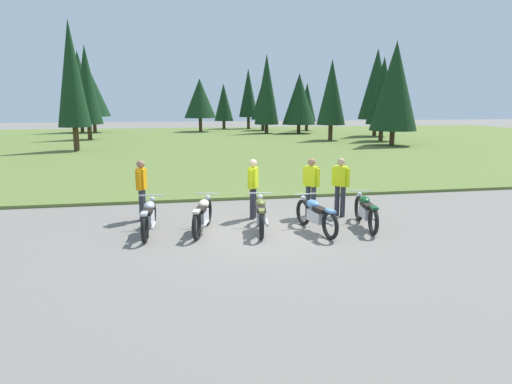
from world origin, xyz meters
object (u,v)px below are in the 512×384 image
Objects in this scene: motorcycle_olive at (261,214)px; rider_near_row_end at (253,185)px; rider_in_hivis_vest at (341,184)px; motorcycle_silver at (149,217)px; rider_with_back_turned at (142,186)px; motorcycle_cream at (203,215)px; motorcycle_british_green at (366,211)px; motorcycle_sky_blue at (316,215)px; rider_checking_bike at (311,184)px.

rider_near_row_end reaches higher than motorcycle_olive.
motorcycle_silver is at bearing -170.84° from rider_in_hivis_vest.
motorcycle_cream is at bearing -43.68° from rider_with_back_turned.
motorcycle_cream is 1.23× the size of rider_in_hivis_vest.
rider_near_row_end is at bearing 88.13° from motorcycle_olive.
motorcycle_british_green is at bearing -4.34° from motorcycle_silver.
motorcycle_silver is at bearing -81.03° from rider_with_back_turned.
motorcycle_cream is at bearing -143.30° from rider_near_row_end.
motorcycle_sky_blue is 1.42m from motorcycle_british_green.
rider_near_row_end is at bearing 20.99° from motorcycle_silver.
rider_with_back_turned reaches higher than motorcycle_british_green.
rider_checking_bike is at bearing -2.92° from rider_near_row_end.
rider_in_hivis_vest and rider_near_row_end have the same top height.
motorcycle_sky_blue and motorcycle_british_green have the same top height.
rider_in_hivis_vest reaches higher than motorcycle_sky_blue.
motorcycle_olive is (1.45, -0.20, 0.00)m from motorcycle_cream.
rider_checking_bike is (-1.05, 1.41, 0.51)m from motorcycle_british_green.
motorcycle_sky_blue is (2.78, -0.54, 0.00)m from motorcycle_cream.
rider_near_row_end is (3.03, -0.36, 0.00)m from rider_with_back_turned.
rider_with_back_turned is 1.00× the size of rider_in_hivis_vest.
rider_near_row_end is (-2.47, 0.22, 0.00)m from rider_in_hivis_vest.
motorcycle_sky_blue is 4.79m from rider_with_back_turned.
motorcycle_cream is 4.21m from motorcycle_british_green.
motorcycle_british_green is (2.74, -0.18, 0.00)m from motorcycle_olive.
rider_checking_bike is at bearing 77.02° from motorcycle_sky_blue.
motorcycle_cream is 1.93m from rider_near_row_end.
motorcycle_sky_blue is at bearing -102.98° from rider_checking_bike.
rider_in_hivis_vest is at bearing -6.05° from rider_with_back_turned.
motorcycle_olive is at bearing -4.97° from motorcycle_silver.
motorcycle_silver is 1.26× the size of rider_checking_bike.
motorcycle_sky_blue is 1.69m from rider_checking_bike.
rider_in_hivis_vest is at bearing 50.34° from motorcycle_sky_blue.
motorcycle_silver is at bearing 175.66° from motorcycle_british_green.
rider_with_back_turned and rider_near_row_end have the same top height.
rider_in_hivis_vest is at bearing 99.96° from motorcycle_british_green.
rider_checking_bike is at bearing 18.10° from motorcycle_cream.
motorcycle_sky_blue is 1.92m from rider_in_hivis_vest.
rider_with_back_turned is at bearing 155.03° from motorcycle_sky_blue.
motorcycle_british_green is 6.04m from rider_with_back_turned.
rider_with_back_turned reaches higher than motorcycle_sky_blue.
rider_in_hivis_vest is at bearing 9.16° from motorcycle_silver.
rider_checking_bike reaches higher than motorcycle_silver.
rider_checking_bike and rider_with_back_turned have the same top height.
motorcycle_silver and motorcycle_olive have the same top height.
motorcycle_olive is at bearing -8.04° from motorcycle_cream.
rider_with_back_turned is (-4.32, 2.01, 0.51)m from motorcycle_sky_blue.
motorcycle_cream is 1.23× the size of rider_near_row_end.
motorcycle_cream is 1.23× the size of rider_with_back_turned.
motorcycle_silver is 1.26× the size of rider_near_row_end.
rider_with_back_turned is (-5.73, 1.85, 0.51)m from motorcycle_british_green.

